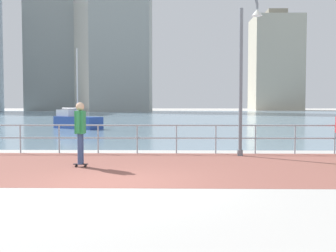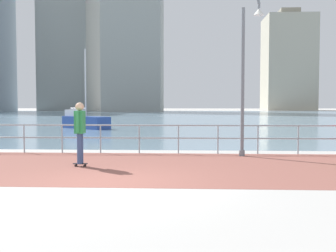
{
  "view_description": "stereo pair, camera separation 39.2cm",
  "coord_description": "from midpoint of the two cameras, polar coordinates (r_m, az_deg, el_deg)",
  "views": [
    {
      "loc": [
        1.37,
        -8.92,
        1.77
      ],
      "look_at": [
        1.14,
        3.28,
        1.1
      ],
      "focal_mm": 43.42,
      "sensor_mm": 36.0,
      "label": 1
    },
    {
      "loc": [
        1.77,
        -8.91,
        1.77
      ],
      "look_at": [
        1.14,
        3.28,
        1.1
      ],
      "focal_mm": 43.42,
      "sensor_mm": 36.0,
      "label": 2
    }
  ],
  "objects": [
    {
      "name": "tower_slate",
      "position": [
        95.37,
        -6.6,
        16.57
      ],
      "size": [
        12.87,
        11.39,
        49.62
      ],
      "color": "#939993",
      "rests_on": "ground"
    },
    {
      "name": "tower_glass",
      "position": [
        112.52,
        -15.31,
        14.39
      ],
      "size": [
        12.43,
        16.96,
        49.59
      ],
      "color": "#939993",
      "rests_on": "ground"
    },
    {
      "name": "brick_paving",
      "position": [
        11.62,
        -6.72,
        -5.63
      ],
      "size": [
        28.0,
        6.02,
        0.01
      ],
      "primitive_type": "cube",
      "color": "brown",
      "rests_on": "ground"
    },
    {
      "name": "skateboarder",
      "position": [
        11.6,
        -13.16,
        -0.29
      ],
      "size": [
        0.4,
        0.55,
        1.81
      ],
      "color": "black",
      "rests_on": "ground"
    },
    {
      "name": "tower_steel",
      "position": [
        116.74,
        14.75,
        8.46
      ],
      "size": [
        12.85,
        12.47,
        27.32
      ],
      "color": "#B2AD99",
      "rests_on": "ground"
    },
    {
      "name": "lamppost",
      "position": [
        13.93,
        10.01,
        8.46
      ],
      "size": [
        0.74,
        0.56,
        5.56
      ],
      "color": "slate",
      "rests_on": "ground"
    },
    {
      "name": "sailboat_yellow",
      "position": [
        29.76,
        -13.11,
        0.69
      ],
      "size": [
        3.95,
        3.48,
        5.68
      ],
      "color": "#284799",
      "rests_on": "ground"
    },
    {
      "name": "harbor_water",
      "position": [
        59.43,
        -0.42,
        1.42
      ],
      "size": [
        180.0,
        88.0,
        0.0
      ],
      "primitive_type": "cube",
      "color": "#6B899E",
      "rests_on": "ground"
    },
    {
      "name": "ground",
      "position": [
        48.97,
        -0.75,
        1.06
      ],
      "size": [
        220.0,
        220.0,
        0.0
      ],
      "primitive_type": "plane",
      "color": "#ADAAA5"
    },
    {
      "name": "waterfront_railing",
      "position": [
        14.51,
        -5.12,
        -1.04
      ],
      "size": [
        25.25,
        0.06,
        1.04
      ],
      "color": "#9EADB7",
      "rests_on": "ground"
    }
  ]
}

